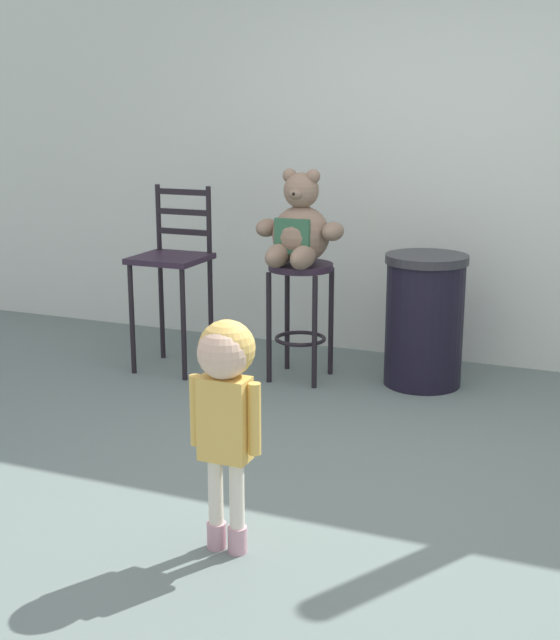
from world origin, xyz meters
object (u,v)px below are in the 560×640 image
Objects in this scene: bar_stool_with_teddy at (301,297)px; trash_bin at (425,320)px; child_walking at (225,387)px; teddy_bear at (299,230)px; bar_chair_empty at (173,266)px.

trash_bin reaches higher than bar_stool_with_teddy.
bar_stool_with_teddy is 0.80× the size of child_walking.
bar_stool_with_teddy is at bearing 90.00° from teddy_bear.
bar_chair_empty reaches higher than trash_bin.
trash_bin is 0.69× the size of bar_chair_empty.
teddy_bear is 0.92m from trash_bin.
child_walking is at bearing -76.03° from teddy_bear.
teddy_bear is at bearing 4.69° from bar_chair_empty.
child_walking is 2.37m from bar_chair_empty.
bar_stool_with_teddy is 2.13m from child_walking.
child_walking reaches higher than trash_bin.
teddy_bear reaches higher than bar_chair_empty.
bar_stool_with_teddy is 0.76m from trash_bin.
teddy_bear is 0.86m from bar_chair_empty.
teddy_bear reaches higher than child_walking.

